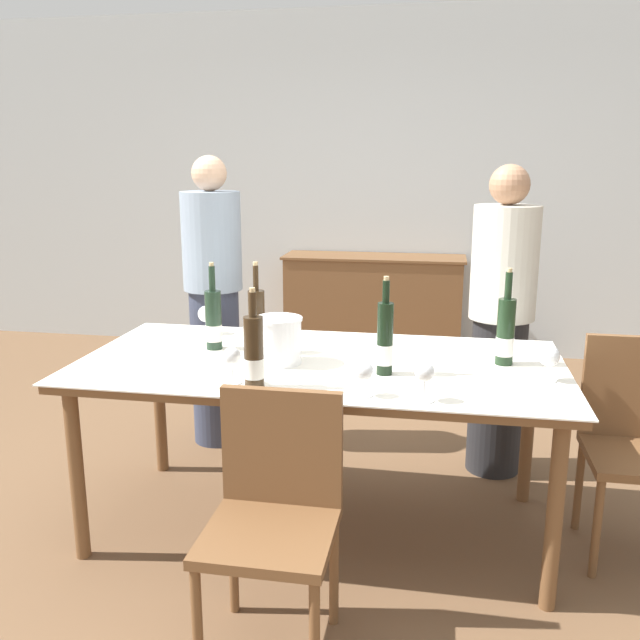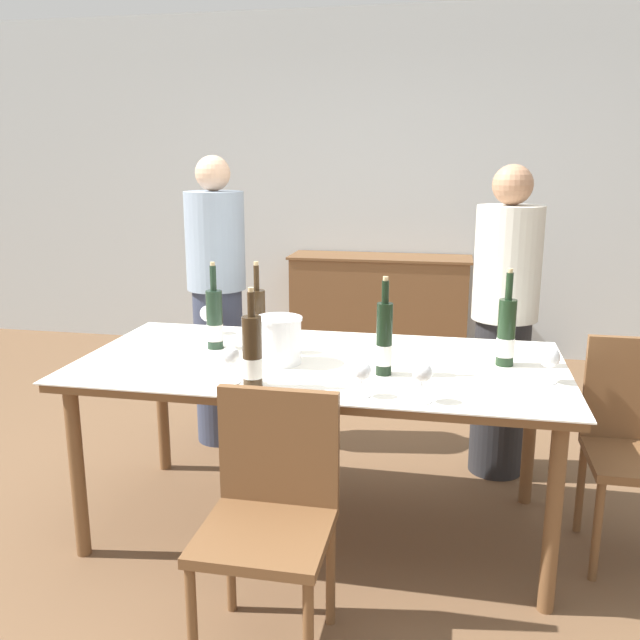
{
  "view_description": "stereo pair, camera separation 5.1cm",
  "coord_description": "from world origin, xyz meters",
  "px_view_note": "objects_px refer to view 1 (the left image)",
  "views": [
    {
      "loc": [
        0.5,
        -2.73,
        1.62
      ],
      "look_at": [
        0.0,
        0.0,
        0.96
      ],
      "focal_mm": 38.0,
      "sensor_mm": 36.0,
      "label": 1
    },
    {
      "loc": [
        0.55,
        -2.72,
        1.62
      ],
      "look_at": [
        0.0,
        0.0,
        0.96
      ],
      "focal_mm": 38.0,
      "sensor_mm": 36.0,
      "label": 2
    }
  ],
  "objects_px": {
    "ice_bucket": "(279,339)",
    "wine_bottle_1": "(257,323)",
    "wine_glass_1": "(364,372)",
    "person_guest_left": "(501,324)",
    "wine_glass_0": "(425,374)",
    "wine_bottle_2": "(254,354)",
    "wine_bottle_3": "(385,340)",
    "wine_bottle_0": "(505,333)",
    "wine_glass_3": "(206,315)",
    "chair_right_end": "(637,432)",
    "wine_bottle_4": "(214,321)",
    "dining_table": "(320,375)",
    "chair_near_front": "(275,504)",
    "wine_glass_4": "(232,358)",
    "sideboard_cabinet": "(373,307)",
    "person_host": "(214,304)",
    "wine_glass_2": "(549,357)"
  },
  "relations": [
    {
      "from": "wine_bottle_0",
      "to": "wine_bottle_2",
      "type": "height_order",
      "value": "wine_bottle_0"
    },
    {
      "from": "wine_glass_0",
      "to": "person_host",
      "type": "distance_m",
      "value": 1.76
    },
    {
      "from": "wine_glass_3",
      "to": "wine_glass_2",
      "type": "bearing_deg",
      "value": -16.52
    },
    {
      "from": "wine_bottle_1",
      "to": "person_host",
      "type": "distance_m",
      "value": 0.91
    },
    {
      "from": "chair_near_front",
      "to": "wine_glass_0",
      "type": "bearing_deg",
      "value": 34.6
    },
    {
      "from": "wine_glass_3",
      "to": "chair_right_end",
      "type": "distance_m",
      "value": 2.01
    },
    {
      "from": "chair_right_end",
      "to": "wine_bottle_2",
      "type": "bearing_deg",
      "value": -162.74
    },
    {
      "from": "chair_near_front",
      "to": "wine_glass_3",
      "type": "bearing_deg",
      "value": 119.32
    },
    {
      "from": "dining_table",
      "to": "wine_glass_1",
      "type": "relative_size",
      "value": 15.71
    },
    {
      "from": "ice_bucket",
      "to": "wine_glass_0",
      "type": "relative_size",
      "value": 1.4
    },
    {
      "from": "ice_bucket",
      "to": "wine_glass_1",
      "type": "bearing_deg",
      "value": -40.49
    },
    {
      "from": "wine_bottle_3",
      "to": "wine_glass_3",
      "type": "relative_size",
      "value": 2.83
    },
    {
      "from": "wine_bottle_1",
      "to": "wine_glass_1",
      "type": "height_order",
      "value": "wine_bottle_1"
    },
    {
      "from": "chair_right_end",
      "to": "wine_bottle_4",
      "type": "bearing_deg",
      "value": 179.44
    },
    {
      "from": "dining_table",
      "to": "ice_bucket",
      "type": "distance_m",
      "value": 0.24
    },
    {
      "from": "dining_table",
      "to": "chair_right_end",
      "type": "distance_m",
      "value": 1.34
    },
    {
      "from": "wine_bottle_3",
      "to": "wine_glass_1",
      "type": "distance_m",
      "value": 0.28
    },
    {
      "from": "dining_table",
      "to": "wine_bottle_2",
      "type": "relative_size",
      "value": 5.36
    },
    {
      "from": "dining_table",
      "to": "person_guest_left",
      "type": "bearing_deg",
      "value": 42.59
    },
    {
      "from": "dining_table",
      "to": "wine_glass_3",
      "type": "height_order",
      "value": "wine_glass_3"
    },
    {
      "from": "person_host",
      "to": "wine_glass_4",
      "type": "bearing_deg",
      "value": -67.96
    },
    {
      "from": "wine_bottle_2",
      "to": "sideboard_cabinet",
      "type": "bearing_deg",
      "value": 87.52
    },
    {
      "from": "wine_glass_0",
      "to": "chair_right_end",
      "type": "relative_size",
      "value": 0.16
    },
    {
      "from": "wine_bottle_4",
      "to": "wine_bottle_1",
      "type": "bearing_deg",
      "value": -6.91
    },
    {
      "from": "wine_bottle_1",
      "to": "wine_glass_0",
      "type": "bearing_deg",
      "value": -33.44
    },
    {
      "from": "chair_near_front",
      "to": "person_guest_left",
      "type": "distance_m",
      "value": 1.72
    },
    {
      "from": "wine_bottle_4",
      "to": "sideboard_cabinet",
      "type": "bearing_deg",
      "value": 80.09
    },
    {
      "from": "wine_bottle_1",
      "to": "chair_near_front",
      "type": "distance_m",
      "value": 0.96
    },
    {
      "from": "wine_glass_2",
      "to": "person_guest_left",
      "type": "distance_m",
      "value": 0.86
    },
    {
      "from": "ice_bucket",
      "to": "wine_bottle_1",
      "type": "relative_size",
      "value": 0.5
    },
    {
      "from": "sideboard_cabinet",
      "to": "ice_bucket",
      "type": "height_order",
      "value": "ice_bucket"
    },
    {
      "from": "wine_bottle_2",
      "to": "wine_bottle_3",
      "type": "xyz_separation_m",
      "value": [
        0.47,
        0.25,
        0.01
      ]
    },
    {
      "from": "chair_right_end",
      "to": "chair_near_front",
      "type": "xyz_separation_m",
      "value": [
        -1.34,
        -0.83,
        -0.01
      ]
    },
    {
      "from": "dining_table",
      "to": "wine_glass_4",
      "type": "bearing_deg",
      "value": -128.2
    },
    {
      "from": "wine_glass_4",
      "to": "person_guest_left",
      "type": "xyz_separation_m",
      "value": [
        1.08,
        1.09,
        -0.08
      ]
    },
    {
      "from": "dining_table",
      "to": "wine_bottle_2",
      "type": "bearing_deg",
      "value": -115.55
    },
    {
      "from": "wine_glass_3",
      "to": "wine_bottle_0",
      "type": "bearing_deg",
      "value": -10.48
    },
    {
      "from": "ice_bucket",
      "to": "wine_glass_4",
      "type": "distance_m",
      "value": 0.31
    },
    {
      "from": "wine_bottle_3",
      "to": "wine_glass_1",
      "type": "xyz_separation_m",
      "value": [
        -0.05,
        -0.27,
        -0.05
      ]
    },
    {
      "from": "ice_bucket",
      "to": "wine_bottle_3",
      "type": "distance_m",
      "value": 0.46
    },
    {
      "from": "dining_table",
      "to": "wine_bottle_3",
      "type": "height_order",
      "value": "wine_bottle_3"
    },
    {
      "from": "ice_bucket",
      "to": "chair_near_front",
      "type": "height_order",
      "value": "ice_bucket"
    },
    {
      "from": "wine_bottle_0",
      "to": "wine_glass_2",
      "type": "relative_size",
      "value": 2.86
    },
    {
      "from": "wine_glass_3",
      "to": "chair_right_end",
      "type": "height_order",
      "value": "wine_glass_3"
    },
    {
      "from": "wine_glass_1",
      "to": "person_guest_left",
      "type": "bearing_deg",
      "value": 63.5
    },
    {
      "from": "wine_glass_0",
      "to": "wine_glass_3",
      "type": "distance_m",
      "value": 1.33
    },
    {
      "from": "wine_glass_2",
      "to": "wine_glass_3",
      "type": "relative_size",
      "value": 1.01
    },
    {
      "from": "wine_glass_1",
      "to": "wine_glass_2",
      "type": "distance_m",
      "value": 0.75
    },
    {
      "from": "chair_near_front",
      "to": "person_guest_left",
      "type": "relative_size",
      "value": 0.54
    },
    {
      "from": "ice_bucket",
      "to": "wine_bottle_0",
      "type": "relative_size",
      "value": 0.49
    }
  ]
}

